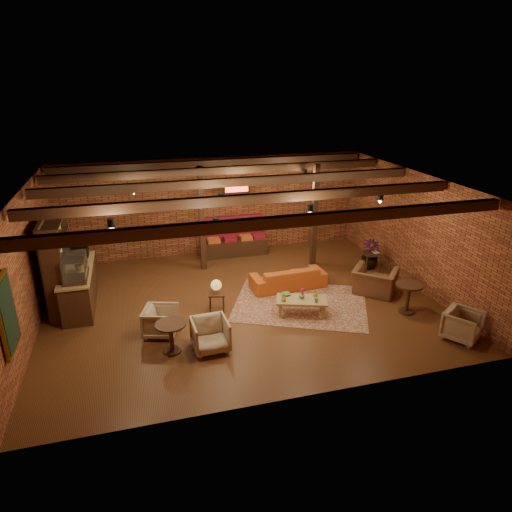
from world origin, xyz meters
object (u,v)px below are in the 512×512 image
object	(u,v)px
armchair_right	(375,277)
armchair_far	(463,324)
coffee_table	(301,301)
round_table_left	(171,333)
armchair_a	(161,320)
side_table_lamp	(216,287)
side_table_book	(372,254)
sofa	(288,277)
round_table_right	(408,294)
plant_tall	(373,227)
armchair_b	(210,333)

from	to	relation	value
armchair_right	armchair_far	xyz separation A→B (m)	(0.75, -2.65, -0.11)
coffee_table	armchair_right	size ratio (longest dim) A/B	1.24
round_table_left	armchair_a	world-z (taller)	armchair_a
side_table_lamp	side_table_book	distance (m)	5.31
sofa	coffee_table	distance (m)	1.60
sofa	round_table_left	distance (m)	4.27
sofa	round_table_left	size ratio (longest dim) A/B	3.04
round_table_right	plant_tall	distance (m)	3.02
side_table_book	armchair_right	bearing A→B (deg)	-116.34
coffee_table	plant_tall	world-z (taller)	plant_tall
round_table_left	armchair_right	distance (m)	5.85
round_table_left	plant_tall	bearing A→B (deg)	25.58
round_table_left	armchair_right	size ratio (longest dim) A/B	0.62
armchair_far	plant_tall	distance (m)	4.42
coffee_table	armchair_far	xyz separation A→B (m)	(3.13, -2.06, 0.00)
armchair_a	plant_tall	xyz separation A→B (m)	(6.59, 2.29, 0.98)
round_table_left	round_table_right	distance (m)	5.94
armchair_far	plant_tall	bearing A→B (deg)	56.58
coffee_table	side_table_lamp	distance (m)	2.16
round_table_left	round_table_right	world-z (taller)	round_table_right
armchair_far	armchair_right	bearing A→B (deg)	72.33
round_table_left	armchair_b	world-z (taller)	armchair_b
armchair_b	armchair_right	size ratio (longest dim) A/B	0.71
sofa	side_table_lamp	size ratio (longest dim) A/B	2.44
armchair_a	sofa	bearing A→B (deg)	-48.24
armchair_right	plant_tall	distance (m)	2.02
armchair_b	plant_tall	xyz separation A→B (m)	(5.60, 3.21, 0.97)
side_table_lamp	armchair_right	xyz separation A→B (m)	(4.38, -0.16, -0.17)
sofa	coffee_table	xyz separation A→B (m)	(-0.21, -1.59, 0.07)
armchair_right	side_table_book	xyz separation A→B (m)	(0.75, 1.51, 0.03)
armchair_right	plant_tall	world-z (taller)	plant_tall
armchair_a	armchair_right	bearing A→B (deg)	-66.07
coffee_table	side_table_book	bearing A→B (deg)	33.84
armchair_far	plant_tall	xyz separation A→B (m)	(0.00, 4.31, 0.98)
coffee_table	armchair_far	world-z (taller)	armchair_far
side_table_book	armchair_far	world-z (taller)	armchair_far
round_table_left	round_table_right	bearing A→B (deg)	2.14
armchair_a	side_table_book	size ratio (longest dim) A/B	1.21
coffee_table	side_table_lamp	bearing A→B (deg)	159.56
sofa	side_table_lamp	world-z (taller)	side_table_lamp
side_table_lamp	round_table_right	size ratio (longest dim) A/B	1.10
sofa	plant_tall	size ratio (longest dim) A/B	0.77
armchair_b	armchair_far	xyz separation A→B (m)	(5.60, -1.10, -0.01)
coffee_table	plant_tall	distance (m)	3.97
side_table_lamp	armchair_far	xyz separation A→B (m)	(5.13, -2.81, -0.27)
side_table_book	plant_tall	size ratio (longest dim) A/B	0.23
side_table_lamp	round_table_left	size ratio (longest dim) A/B	1.24
armchair_b	armchair_far	bearing A→B (deg)	-13.85
armchair_a	round_table_right	xyz separation A→B (m)	(6.10, -0.57, 0.14)
armchair_b	side_table_lamp	bearing A→B (deg)	71.90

